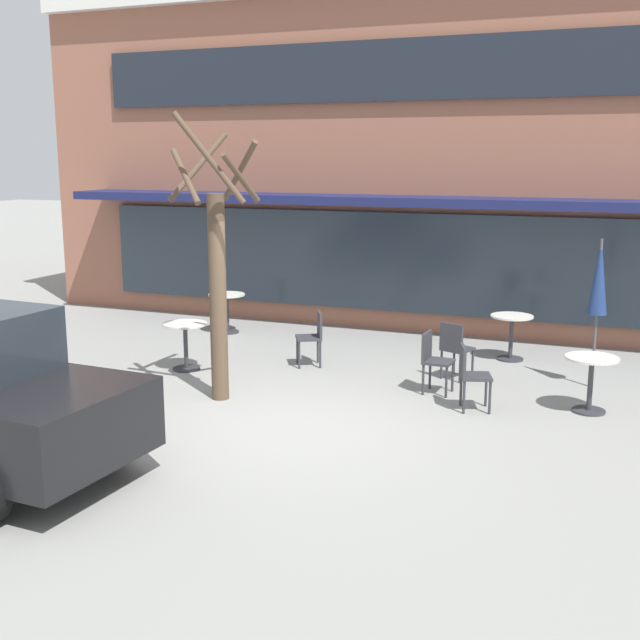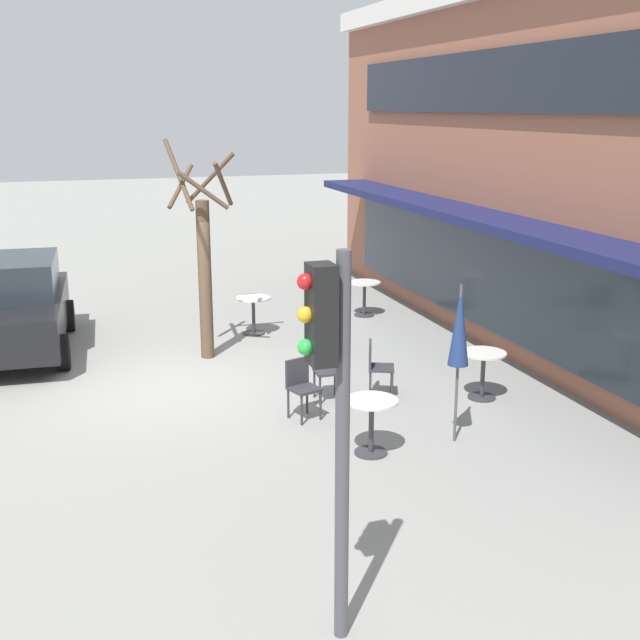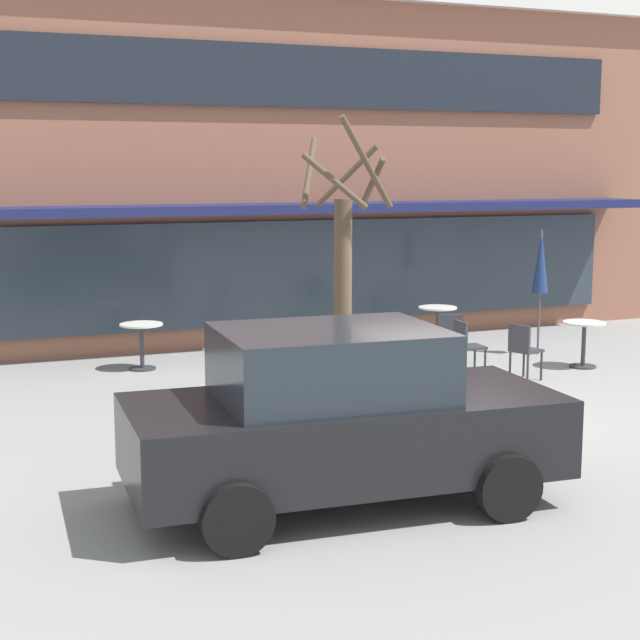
% 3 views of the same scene
% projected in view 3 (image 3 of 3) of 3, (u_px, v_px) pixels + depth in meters
% --- Properties ---
extents(ground_plane, '(80.00, 80.00, 0.00)m').
position_uv_depth(ground_plane, '(459.00, 417.00, 13.01)').
color(ground_plane, gray).
extents(building_facade, '(16.41, 9.10, 6.80)m').
position_uv_depth(building_facade, '(237.00, 161.00, 21.62)').
color(building_facade, '#935B47').
rests_on(building_facade, ground).
extents(cafe_table_near_wall, '(0.70, 0.70, 0.76)m').
position_uv_depth(cafe_table_near_wall, '(437.00, 320.00, 17.85)').
color(cafe_table_near_wall, '#333338').
rests_on(cafe_table_near_wall, ground).
extents(cafe_table_streetside, '(0.70, 0.70, 0.76)m').
position_uv_depth(cafe_table_streetside, '(584.00, 337.00, 16.13)').
color(cafe_table_streetside, '#333338').
rests_on(cafe_table_streetside, ground).
extents(cafe_table_by_tree, '(0.70, 0.70, 0.76)m').
position_uv_depth(cafe_table_by_tree, '(228.00, 366.00, 13.77)').
color(cafe_table_by_tree, '#333338').
rests_on(cafe_table_by_tree, ground).
extents(cafe_table_mid_patio, '(0.70, 0.70, 0.76)m').
position_uv_depth(cafe_table_mid_patio, '(142.00, 338.00, 15.96)').
color(cafe_table_mid_patio, '#333338').
rests_on(cafe_table_mid_patio, ground).
extents(patio_umbrella_green_folded, '(0.28, 0.28, 2.20)m').
position_uv_depth(patio_umbrella_green_folded, '(541.00, 263.00, 17.09)').
color(patio_umbrella_green_folded, '#4C4C51').
rests_on(patio_umbrella_green_folded, ground).
extents(cafe_chair_0, '(0.42, 0.42, 0.89)m').
position_uv_depth(cafe_chair_0, '(466.00, 344.00, 15.42)').
color(cafe_chair_0, '#333338').
rests_on(cafe_chair_0, ground).
extents(cafe_chair_1, '(0.51, 0.51, 0.89)m').
position_uv_depth(cafe_chair_1, '(523.00, 347.00, 15.11)').
color(cafe_chair_1, '#333338').
rests_on(cafe_chair_1, ground).
extents(cafe_chair_2, '(0.54, 0.54, 0.89)m').
position_uv_depth(cafe_chair_2, '(321.00, 345.00, 15.32)').
color(cafe_chair_2, '#333338').
rests_on(cafe_chair_2, ground).
extents(cafe_chair_3, '(0.52, 0.52, 0.89)m').
position_uv_depth(cafe_chair_3, '(449.00, 335.00, 16.20)').
color(cafe_chair_3, '#333338').
rests_on(cafe_chair_3, ground).
extents(parked_sedan, '(4.29, 2.20, 1.76)m').
position_uv_depth(parked_sedan, '(340.00, 417.00, 9.50)').
color(parked_sedan, black).
rests_on(parked_sedan, ground).
extents(street_tree, '(1.26, 1.29, 3.93)m').
position_uv_depth(street_tree, '(343.00, 283.00, 12.96)').
color(street_tree, brown).
rests_on(street_tree, ground).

